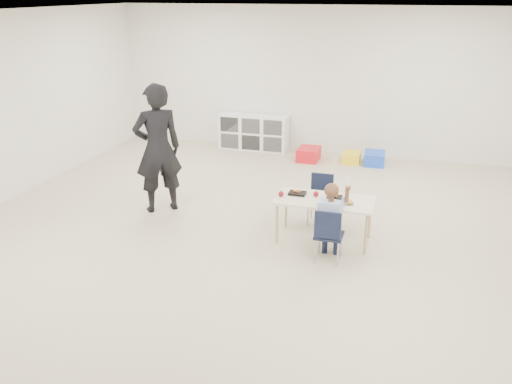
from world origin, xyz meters
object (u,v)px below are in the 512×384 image
(chair_near, at_px, (329,234))
(adult, at_px, (158,149))
(table, at_px, (324,220))
(child, at_px, (330,219))
(cubby_shelf, at_px, (254,132))

(chair_near, height_order, adult, adult)
(table, distance_m, chair_near, 0.55)
(table, bearing_deg, child, -74.22)
(cubby_shelf, relative_size, adult, 0.75)
(table, relative_size, adult, 0.67)
(chair_near, bearing_deg, table, 105.78)
(cubby_shelf, bearing_deg, table, -60.82)
(chair_near, xyz_separation_m, adult, (-2.64, 0.86, 0.59))
(adult, bearing_deg, cubby_shelf, -135.72)
(table, xyz_separation_m, cubby_shelf, (-2.14, 3.83, 0.06))
(child, height_order, cubby_shelf, child)
(child, relative_size, cubby_shelf, 0.77)
(child, distance_m, cubby_shelf, 4.93)
(table, relative_size, chair_near, 1.83)
(table, bearing_deg, adult, 171.71)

